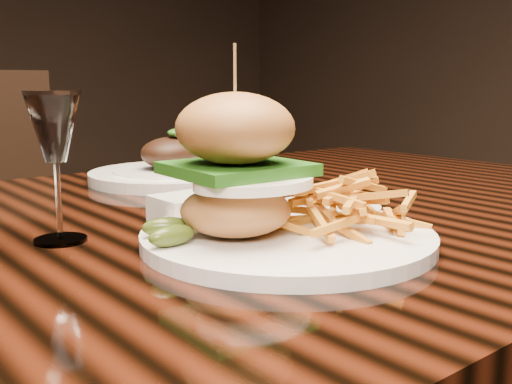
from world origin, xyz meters
TOP-DOWN VIEW (x-y plane):
  - dining_table at (0.00, 0.00)m, footprint 1.60×0.90m
  - burger_plate at (0.01, -0.17)m, footprint 0.31×0.31m
  - side_saucer at (0.17, -0.09)m, footprint 0.14×0.14m
  - ramekin at (-0.00, -0.02)m, footprint 0.07×0.07m
  - wine_glass at (-0.16, -0.02)m, footprint 0.06×0.06m
  - far_dish at (0.14, 0.26)m, footprint 0.28×0.28m

SIDE VIEW (x-z plane):
  - dining_table at x=0.00m, z-range 0.30..1.05m
  - side_saucer at x=0.17m, z-range 0.74..0.77m
  - ramekin at x=0.00m, z-range 0.75..0.78m
  - far_dish at x=0.14m, z-range 0.72..0.81m
  - burger_plate at x=0.01m, z-range 0.70..0.90m
  - wine_glass at x=-0.16m, z-range 0.79..0.95m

